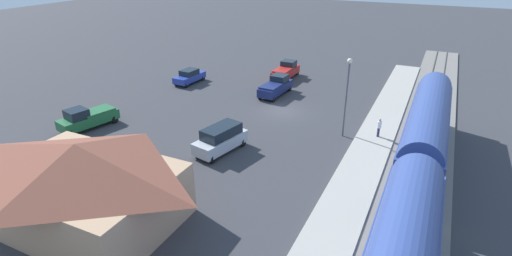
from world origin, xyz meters
The scene contains 11 objects.
ground_plane centered at (0.00, 0.00, 0.00)m, with size 200.00×200.00×0.00m, color #38383D.
railway_track centered at (-14.00, 0.00, 0.09)m, with size 4.80×70.00×0.30m.
platform centered at (-10.00, 0.00, 0.15)m, with size 3.20×46.00×0.30m.
station_building centered at (4.00, 22.00, 2.76)m, with size 11.68×8.34×5.31m.
pedestrian_on_platform centered at (-10.19, 2.54, 1.28)m, with size 0.36×0.36×1.71m.
sedan_blue centered at (14.14, -3.90, 0.88)m, with size 2.14×4.62×1.74m.
pickup_navy centered at (2.60, -4.50, 1.03)m, with size 2.29×5.51×2.14m.
pickup_red centered at (3.92, -10.98, 1.03)m, with size 2.00×5.41×2.14m.
suv_silver centered at (1.23, 10.44, 1.15)m, with size 2.96×5.20×2.22m.
pickup_green centered at (14.92, 11.77, 1.03)m, with size 3.21×5.71×2.14m.
light_pole_near_platform centered at (-7.20, 3.13, 4.55)m, with size 0.44×0.44×7.16m.
Camera 1 is at (-14.03, 35.61, 15.42)m, focal length 27.66 mm.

